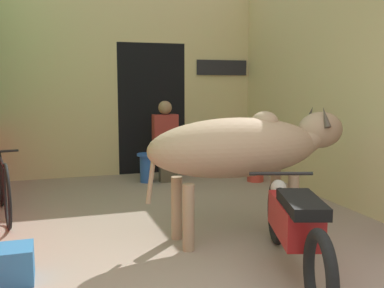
% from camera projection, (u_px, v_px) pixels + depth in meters
% --- Properties ---
extents(wall_back_with_doorway, '(4.31, 0.93, 3.24)m').
position_uv_depth(wall_back_with_doorway, '(136.00, 91.00, 7.84)').
color(wall_back_with_doorway, '#D1BC84').
rests_on(wall_back_with_doorway, ground_plane).
extents(wall_right_with_door, '(0.22, 5.23, 3.24)m').
position_uv_depth(wall_right_with_door, '(344.00, 78.00, 5.67)').
color(wall_right_with_door, '#D1BC84').
rests_on(wall_right_with_door, ground_plane).
extents(cow, '(2.16, 0.70, 1.31)m').
position_uv_depth(cow, '(246.00, 148.00, 4.43)').
color(cow, tan).
rests_on(cow, ground_plane).
extents(motorcycle_near, '(0.80, 1.98, 0.73)m').
position_uv_depth(motorcycle_near, '(294.00, 224.00, 3.57)').
color(motorcycle_near, black).
rests_on(motorcycle_near, ground_plane).
extents(bicycle, '(0.44, 1.72, 0.72)m').
position_uv_depth(bicycle, '(3.00, 186.00, 5.19)').
color(bicycle, black).
rests_on(bicycle, ground_plane).
extents(shopkeeper_seated, '(0.39, 0.34, 1.27)m').
position_uv_depth(shopkeeper_seated, '(166.00, 139.00, 7.10)').
color(shopkeeper_seated, brown).
rests_on(shopkeeper_seated, ground_plane).
extents(plastic_stool, '(0.30, 0.30, 0.45)m').
position_uv_depth(plastic_stool, '(147.00, 167.00, 7.02)').
color(plastic_stool, '#2856B2').
rests_on(plastic_stool, ground_plane).
extents(crate, '(0.44, 0.32, 0.28)m').
position_uv_depth(crate, '(4.00, 265.00, 3.46)').
color(crate, teal).
rests_on(crate, ground_plane).
extents(bucket, '(0.26, 0.26, 0.26)m').
position_uv_depth(bucket, '(255.00, 173.00, 7.10)').
color(bucket, '#C63D33').
rests_on(bucket, ground_plane).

